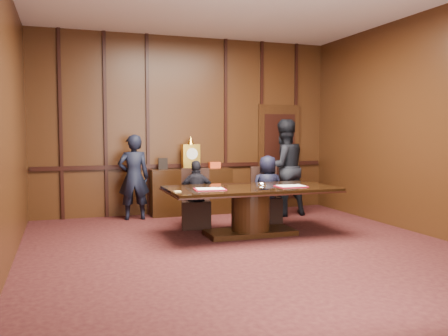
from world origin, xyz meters
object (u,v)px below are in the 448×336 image
object	(u,v)px
witness_left	(134,177)
signatory_left	(197,194)
sideboard	(191,190)
witness_right	(284,168)
signatory_right	(267,189)
conference_table	(250,203)

from	to	relation	value
witness_left	signatory_left	bearing A→B (deg)	130.25
sideboard	witness_left	distance (m)	1.21
witness_left	witness_right	world-z (taller)	witness_right
sideboard	signatory_right	xyz separation A→B (m)	(1.04, -1.36, 0.12)
signatory_right	witness_left	size ratio (longest dim) A/B	0.77
conference_table	witness_left	size ratio (longest dim) A/B	1.66
signatory_left	conference_table	bearing A→B (deg)	135.85
signatory_right	witness_left	bearing A→B (deg)	-19.67
sideboard	witness_right	xyz separation A→B (m)	(1.67, -0.71, 0.45)
sideboard	witness_left	size ratio (longest dim) A/B	1.02
witness_left	signatory_right	bearing A→B (deg)	154.79
signatory_right	witness_right	xyz separation A→B (m)	(0.63, 0.65, 0.33)
sideboard	signatory_right	distance (m)	1.72
conference_table	witness_left	world-z (taller)	witness_left
sideboard	signatory_left	size ratio (longest dim) A/B	1.40
conference_table	signatory_left	size ratio (longest dim) A/B	2.29
sideboard	witness_left	bearing A→B (deg)	-169.08
witness_left	conference_table	bearing A→B (deg)	130.71
signatory_left	witness_right	xyz separation A→B (m)	(1.93, 0.65, 0.36)
signatory_right	witness_left	distance (m)	2.47
sideboard	signatory_left	world-z (taller)	sideboard
conference_table	signatory_left	world-z (taller)	signatory_left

